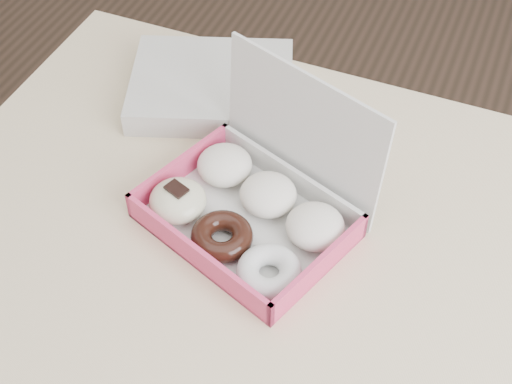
% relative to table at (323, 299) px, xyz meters
% --- Properties ---
extents(table, '(1.20, 0.80, 0.75)m').
position_rel_table_xyz_m(table, '(0.00, 0.00, 0.00)').
color(table, '#CAB385').
rests_on(table, ground).
extents(donut_box, '(0.33, 0.30, 0.20)m').
position_rel_table_xyz_m(donut_box, '(-0.13, 0.04, 0.11)').
color(donut_box, silver).
rests_on(donut_box, table).
extents(newspapers, '(0.32, 0.29, 0.04)m').
position_rel_table_xyz_m(newspapers, '(-0.29, 0.26, 0.10)').
color(newspapers, beige).
rests_on(newspapers, table).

